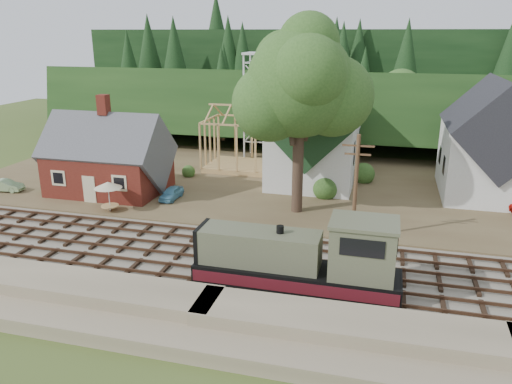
% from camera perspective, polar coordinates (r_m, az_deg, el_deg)
% --- Properties ---
extents(ground, '(140.00, 140.00, 0.00)m').
position_cam_1_polar(ground, '(33.65, -1.86, -7.98)').
color(ground, '#384C1E').
rests_on(ground, ground).
extents(embankment, '(64.00, 5.00, 1.60)m').
position_cam_1_polar(embankment, '(26.68, -7.31, -15.63)').
color(embankment, '#7F7259').
rests_on(embankment, ground).
extents(railroad_bed, '(64.00, 11.00, 0.16)m').
position_cam_1_polar(railroad_bed, '(33.61, -1.86, -7.86)').
color(railroad_bed, '#726B5B').
rests_on(railroad_bed, ground).
extents(village_flat, '(64.00, 26.00, 0.30)m').
position_cam_1_polar(village_flat, '(49.95, 4.07, 0.92)').
color(village_flat, brown).
rests_on(village_flat, ground).
extents(hillside, '(70.00, 28.96, 12.74)m').
position_cam_1_polar(hillside, '(73.01, 7.69, 6.11)').
color(hillside, '#1E3F19').
rests_on(hillside, ground).
extents(ridge, '(80.00, 20.00, 12.00)m').
position_cam_1_polar(ridge, '(88.64, 9.07, 8.12)').
color(ridge, black).
rests_on(ridge, ground).
extents(depot, '(10.80, 7.41, 9.00)m').
position_cam_1_polar(depot, '(48.43, -16.49, 3.44)').
color(depot, '#531913').
rests_on(depot, village_flat).
extents(church, '(8.40, 15.17, 13.00)m').
position_cam_1_polar(church, '(50.03, 6.83, 6.81)').
color(church, silver).
rests_on(church, village_flat).
extents(farmhouse, '(8.40, 10.80, 10.60)m').
position_cam_1_polar(farmhouse, '(49.81, 25.28, 4.80)').
color(farmhouse, silver).
rests_on(farmhouse, village_flat).
extents(timber_frame, '(8.20, 6.20, 6.99)m').
position_cam_1_polar(timber_frame, '(54.29, -1.30, 5.74)').
color(timber_frame, tan).
rests_on(timber_frame, village_flat).
extents(lattice_tower, '(3.20, 3.20, 12.12)m').
position_cam_1_polar(lattice_tower, '(59.05, 0.32, 13.36)').
color(lattice_tower, silver).
rests_on(lattice_tower, village_flat).
extents(big_tree, '(10.90, 8.40, 14.70)m').
position_cam_1_polar(big_tree, '(39.87, 5.29, 11.39)').
color(big_tree, '#38281E').
rests_on(big_tree, village_flat).
extents(telegraph_pole_near, '(2.20, 0.28, 8.00)m').
position_cam_1_polar(telegraph_pole_near, '(35.77, 11.32, 0.58)').
color(telegraph_pole_near, '#4C331E').
rests_on(telegraph_pole_near, ground).
extents(locomotive, '(11.75, 2.94, 4.71)m').
position_cam_1_polar(locomotive, '(29.13, 5.50, -7.79)').
color(locomotive, black).
rests_on(locomotive, railroad_bed).
extents(car_blue, '(1.33, 3.22, 1.09)m').
position_cam_1_polar(car_blue, '(45.35, -9.65, -0.14)').
color(car_blue, '#5EA8C9').
rests_on(car_blue, village_flat).
extents(car_green, '(3.50, 1.57, 1.11)m').
position_cam_1_polar(car_green, '(52.52, -26.73, 0.66)').
color(car_green, '#8EAF79').
rests_on(car_green, village_flat).
extents(patio_set, '(2.29, 2.29, 2.55)m').
position_cam_1_polar(patio_set, '(43.00, -16.55, 0.63)').
color(patio_set, silver).
rests_on(patio_set, village_flat).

